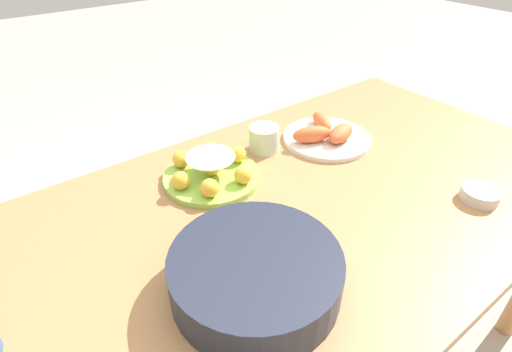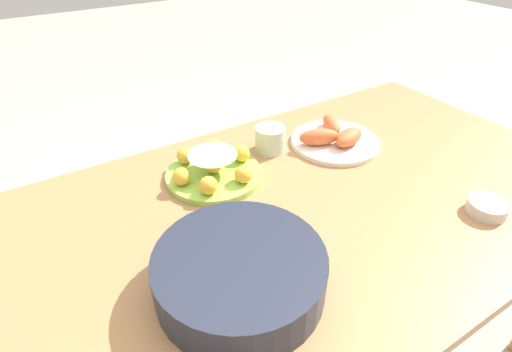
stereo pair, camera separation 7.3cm
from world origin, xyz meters
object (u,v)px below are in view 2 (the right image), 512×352
object	(u,v)px
cup_near	(270,139)
dining_table	(300,230)
serving_bowl	(240,271)
seafood_platter	(334,138)
cake_plate	(213,169)
sauce_bowl	(487,207)

from	to	relation	value
cup_near	dining_table	bearing A→B (deg)	74.17
serving_bowl	cup_near	world-z (taller)	serving_bowl
dining_table	seafood_platter	world-z (taller)	seafood_platter
seafood_platter	cake_plate	bearing A→B (deg)	-5.09
cake_plate	dining_table	bearing A→B (deg)	122.39
sauce_bowl	cup_near	distance (m)	0.56
serving_bowl	cup_near	xyz separation A→B (m)	(-0.32, -0.39, -0.01)
cake_plate	cup_near	size ratio (longest dim) A/B	2.92
dining_table	cup_near	xyz separation A→B (m)	(-0.07, -0.24, 0.12)
cake_plate	sauce_bowl	xyz separation A→B (m)	(-0.47, 0.46, -0.01)
cake_plate	serving_bowl	size ratio (longest dim) A/B	0.80
dining_table	cake_plate	bearing A→B (deg)	-57.61
serving_bowl	seafood_platter	distance (m)	0.59
cake_plate	sauce_bowl	world-z (taller)	cake_plate
sauce_bowl	cup_near	world-z (taller)	cup_near
serving_bowl	sauce_bowl	distance (m)	0.60
cake_plate	sauce_bowl	bearing A→B (deg)	135.50
seafood_platter	cup_near	xyz separation A→B (m)	(0.18, -0.07, 0.02)
cake_plate	serving_bowl	distance (m)	0.37
sauce_bowl	seafood_platter	size ratio (longest dim) A/B	0.34
dining_table	cake_plate	size ratio (longest dim) A/B	6.30
cup_near	seafood_platter	bearing A→B (deg)	158.57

